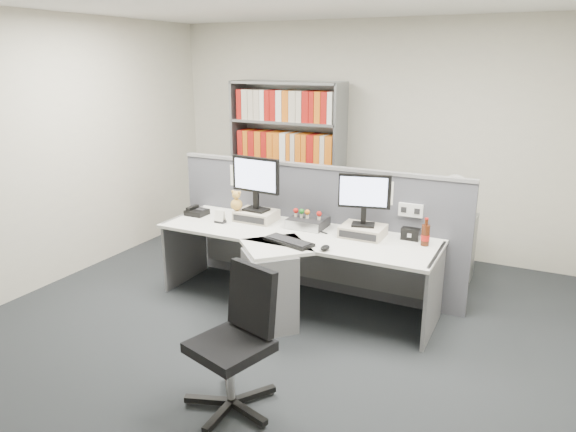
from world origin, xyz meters
The scene contains 21 objects.
ground centered at (0.00, 0.00, 0.00)m, with size 5.50×5.50×0.00m, color #2B2F32.
room_shell centered at (0.00, 0.00, 1.79)m, with size 5.04×5.54×2.72m.
partition centered at (0.00, 1.25, 0.65)m, with size 3.00×0.08×1.27m.
desk centered at (0.00, 0.60, 0.46)m, with size 2.60×1.20×0.72m.
monitor_riser_left centered at (-0.51, 0.98, 0.77)m, with size 0.38×0.31×0.10m.
monitor_riser_right centered at (0.59, 0.98, 0.77)m, with size 0.38×0.31×0.10m.
monitor_left centered at (-0.51, 0.98, 1.14)m, with size 0.52×0.19×0.53m.
monitor_right centered at (0.59, 0.98, 1.10)m, with size 0.45×0.19×0.47m.
desktop_pc centered at (0.03, 1.01, 0.76)m, with size 0.34×0.30×0.09m.
figurines centered at (0.02, 0.99, 0.86)m, with size 0.29×0.05×0.09m.
keyboard centered at (0.07, 0.52, 0.73)m, with size 0.49×0.29×0.03m.
mouse centered at (0.42, 0.49, 0.74)m, with size 0.07×0.11×0.04m, color black.
desk_phone centered at (-1.15, 0.87, 0.75)m, with size 0.20×0.18×0.09m.
desk_calendar centered at (-0.79, 0.76, 0.77)m, with size 0.11×0.08×0.13m.
plush_toy centered at (-0.69, 0.90, 0.91)m, with size 0.12×0.12×0.20m.
speaker centered at (0.99, 1.08, 0.77)m, with size 0.16×0.09×0.11m, color black.
cola_bottle centered at (1.14, 0.98, 0.81)m, with size 0.07×0.07×0.24m.
shelving_unit centered at (-0.90, 2.44, 0.98)m, with size 1.41×0.40×2.00m.
filing_cabinet centered at (1.20, 1.99, 0.35)m, with size 0.45×0.61×0.70m.
desk_fan centered at (1.20, 1.99, 0.98)m, with size 0.27×0.16×0.45m.
office_chair centered at (0.32, -0.72, 0.51)m, with size 0.63×0.63×0.95m.
Camera 1 is at (1.98, -3.34, 2.25)m, focal length 32.85 mm.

